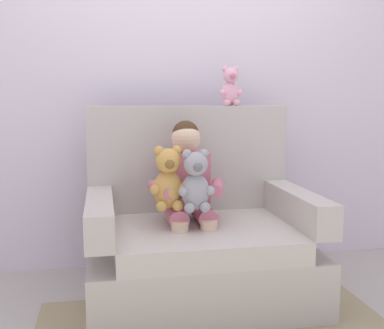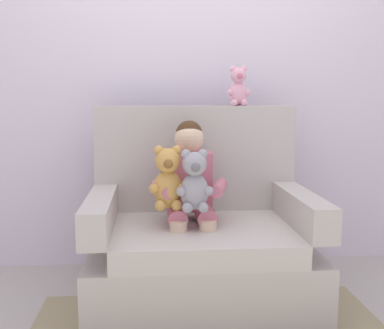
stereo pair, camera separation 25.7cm
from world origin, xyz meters
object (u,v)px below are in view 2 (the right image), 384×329
object	(u,v)px
seated_child	(190,186)
armchair	(200,241)
plush_honey	(168,179)
plush_pink_on_backrest	(238,87)
plush_grey	(194,182)

from	to	relation	value
seated_child	armchair	bearing A→B (deg)	-11.83
plush_honey	plush_pink_on_backrest	xyz separation A→B (m)	(0.46, 0.43, 0.50)
plush_honey	plush_pink_on_backrest	world-z (taller)	plush_pink_on_backrest
armchair	plush_grey	bearing A→B (deg)	-106.45
armchair	plush_honey	size ratio (longest dim) A/B	3.61
armchair	plush_pink_on_backrest	bearing A→B (deg)	49.85
armchair	seated_child	distance (m)	0.33
plush_honey	seated_child	bearing A→B (deg)	35.14
armchair	plush_pink_on_backrest	size ratio (longest dim) A/B	5.03
seated_child	plush_grey	world-z (taller)	seated_child
seated_child	plush_pink_on_backrest	xyz separation A→B (m)	(0.33, 0.31, 0.56)
plush_pink_on_backrest	plush_honey	bearing A→B (deg)	-132.67
plush_honey	plush_grey	world-z (taller)	plush_honey
armchair	plush_honey	world-z (taller)	armchair
seated_child	plush_honey	distance (m)	0.19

